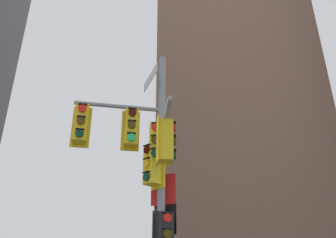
# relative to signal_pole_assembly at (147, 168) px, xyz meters

# --- Properties ---
(building_mid_block) EXTENTS (14.67, 14.67, 43.55)m
(building_mid_block) POSITION_rel_signal_pole_assembly_xyz_m (4.09, 26.42, 16.81)
(building_mid_block) COLOR brown
(building_mid_block) RESTS_ON ground
(signal_pole_assembly) EXTENTS (2.83, 2.34, 8.42)m
(signal_pole_assembly) POSITION_rel_signal_pole_assembly_xyz_m (0.00, 0.00, 0.00)
(signal_pole_assembly) COLOR gray
(signal_pole_assembly) RESTS_ON ground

